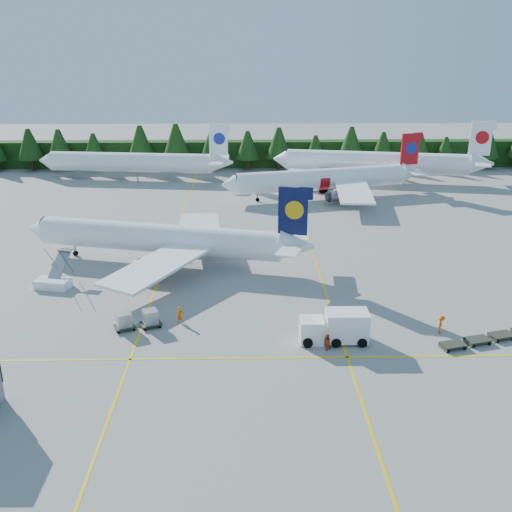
{
  "coord_description": "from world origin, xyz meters",
  "views": [
    {
      "loc": [
        -3.33,
        -51.86,
        27.11
      ],
      "look_at": [
        -2.1,
        11.61,
        3.5
      ],
      "focal_mm": 40.0,
      "sensor_mm": 36.0,
      "label": 1
    }
  ],
  "objects_px": {
    "airliner_navy": "(154,238)",
    "airstairs": "(54,281)",
    "service_truck": "(334,327)",
    "airliner_red": "(319,180)"
  },
  "relations": [
    {
      "from": "airliner_navy",
      "to": "airliner_red",
      "type": "height_order",
      "value": "airliner_red"
    },
    {
      "from": "airliner_navy",
      "to": "airstairs",
      "type": "distance_m",
      "value": 13.68
    },
    {
      "from": "airliner_red",
      "to": "service_truck",
      "type": "bearing_deg",
      "value": -109.14
    },
    {
      "from": "service_truck",
      "to": "airliner_red",
      "type": "bearing_deg",
      "value": 85.08
    },
    {
      "from": "airliner_navy",
      "to": "airstairs",
      "type": "bearing_deg",
      "value": -130.16
    },
    {
      "from": "airliner_navy",
      "to": "airliner_red",
      "type": "xyz_separation_m",
      "value": [
        25.65,
        33.8,
        0.04
      ]
    },
    {
      "from": "airliner_navy",
      "to": "service_truck",
      "type": "distance_m",
      "value": 29.93
    },
    {
      "from": "airstairs",
      "to": "service_truck",
      "type": "distance_m",
      "value": 34.25
    },
    {
      "from": "airstairs",
      "to": "airliner_red",
      "type": "bearing_deg",
      "value": 61.1
    },
    {
      "from": "airliner_navy",
      "to": "service_truck",
      "type": "xyz_separation_m",
      "value": [
        20.43,
        -21.79,
        -1.78
      ]
    }
  ]
}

